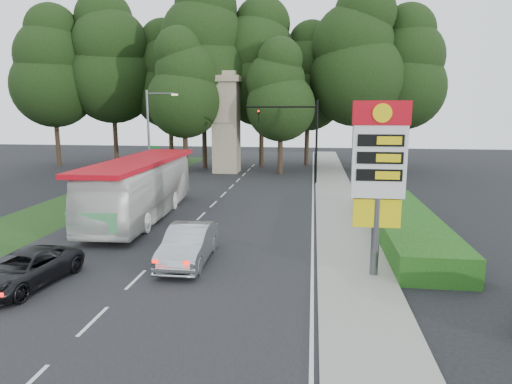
# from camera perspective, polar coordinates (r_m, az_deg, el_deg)

# --- Properties ---
(ground) EXTENTS (120.00, 120.00, 0.00)m
(ground) POSITION_cam_1_polar(r_m,az_deg,el_deg) (18.18, -15.37, -11.16)
(ground) COLOR black
(ground) RESTS_ON ground
(road_surface) EXTENTS (14.00, 80.00, 0.02)m
(road_surface) POSITION_cam_1_polar(r_m,az_deg,el_deg) (29.11, -6.40, -2.58)
(road_surface) COLOR black
(road_surface) RESTS_ON ground
(sidewalk_right) EXTENTS (3.00, 80.00, 0.12)m
(sidewalk_right) POSITION_cam_1_polar(r_m,az_deg,el_deg) (28.37, 10.56, -2.94)
(sidewalk_right) COLOR gray
(sidewalk_right) RESTS_ON ground
(grass_verge_left) EXTENTS (5.00, 50.00, 0.02)m
(grass_verge_left) POSITION_cam_1_polar(r_m,az_deg,el_deg) (37.84, -18.37, 0.01)
(grass_verge_left) COLOR #193814
(grass_verge_left) RESTS_ON ground
(hedge) EXTENTS (3.00, 14.00, 1.20)m
(hedge) POSITION_cam_1_polar(r_m,az_deg,el_deg) (24.77, 18.09, -3.99)
(hedge) COLOR #184512
(hedge) RESTS_ON ground
(gas_station_pylon) EXTENTS (2.10, 0.45, 6.85)m
(gas_station_pylon) POSITION_cam_1_polar(r_m,az_deg,el_deg) (17.85, 15.12, 3.24)
(gas_station_pylon) COLOR #59595E
(gas_station_pylon) RESTS_ON ground
(traffic_signal_mast) EXTENTS (6.10, 0.35, 7.20)m
(traffic_signal_mast) POSITION_cam_1_polar(r_m,az_deg,el_deg) (39.60, 5.68, 7.75)
(traffic_signal_mast) COLOR black
(traffic_signal_mast) RESTS_ON ground
(streetlight_signs) EXTENTS (2.75, 0.98, 8.00)m
(streetlight_signs) POSITION_cam_1_polar(r_m,az_deg,el_deg) (40.03, -13.00, 7.23)
(streetlight_signs) COLOR #59595E
(streetlight_signs) RESTS_ON ground
(monument) EXTENTS (3.00, 3.00, 10.05)m
(monument) POSITION_cam_1_polar(r_m,az_deg,el_deg) (46.39, -3.74, 8.73)
(monument) COLOR gray
(monument) RESTS_ON ground
(tree_far_west) EXTENTS (8.96, 8.96, 17.60)m
(tree_far_west) POSITION_cam_1_polar(r_m,az_deg,el_deg) (56.54, -24.16, 13.85)
(tree_far_west) COLOR #2D2116
(tree_far_west) RESTS_ON ground
(tree_west_mid) EXTENTS (9.80, 9.80, 19.25)m
(tree_west_mid) POSITION_cam_1_polar(r_m,az_deg,el_deg) (55.64, -17.65, 15.37)
(tree_west_mid) COLOR #2D2116
(tree_west_mid) RESTS_ON ground
(tree_west_near) EXTENTS (8.40, 8.40, 16.50)m
(tree_west_near) POSITION_cam_1_polar(r_m,az_deg,el_deg) (55.24, -10.82, 13.97)
(tree_west_near) COLOR #2D2116
(tree_west_near) RESTS_ON ground
(tree_center_left) EXTENTS (10.08, 10.08, 19.80)m
(tree_center_left) POSITION_cam_1_polar(r_m,az_deg,el_deg) (50.23, -6.68, 16.73)
(tree_center_left) COLOR #2D2116
(tree_center_left) RESTS_ON ground
(tree_center_right) EXTENTS (9.24, 9.24, 18.15)m
(tree_center_right) POSITION_cam_1_polar(r_m,az_deg,el_deg) (51.05, 0.70, 15.57)
(tree_center_right) COLOR #2D2116
(tree_center_right) RESTS_ON ground
(tree_east_near) EXTENTS (8.12, 8.12, 15.95)m
(tree_east_near) POSITION_cam_1_polar(r_m,az_deg,el_deg) (52.64, 6.53, 13.90)
(tree_east_near) COLOR #2D2116
(tree_east_near) RESTS_ON ground
(tree_east_mid) EXTENTS (9.52, 9.52, 18.70)m
(tree_east_mid) POSITION_cam_1_polar(r_m,az_deg,el_deg) (48.96, 12.61, 15.93)
(tree_east_mid) COLOR #2D2116
(tree_east_mid) RESTS_ON ground
(tree_far_east) EXTENTS (8.68, 8.68, 17.05)m
(tree_far_east) POSITION_cam_1_polar(r_m,az_deg,el_deg) (51.52, 18.07, 14.27)
(tree_far_east) COLOR #2D2116
(tree_far_east) RESTS_ON ground
(tree_monument_left) EXTENTS (7.28, 7.28, 14.30)m
(tree_monument_left) POSITION_cam_1_polar(r_m,az_deg,el_deg) (46.37, -9.03, 13.04)
(tree_monument_left) COLOR #2D2116
(tree_monument_left) RESTS_ON ground
(tree_monument_right) EXTENTS (6.72, 6.72, 13.20)m
(tree_monument_right) POSITION_cam_1_polar(r_m,az_deg,el_deg) (45.18, 3.12, 12.37)
(tree_monument_right) COLOR #2D2116
(tree_monument_right) RESTS_ON ground
(transit_bus) EXTENTS (3.61, 12.91, 3.56)m
(transit_bus) POSITION_cam_1_polar(r_m,az_deg,el_deg) (28.18, -14.23, 0.39)
(transit_bus) COLOR white
(transit_bus) RESTS_ON ground
(sedan_silver) EXTENTS (1.82, 4.95, 1.62)m
(sedan_silver) POSITION_cam_1_polar(r_m,az_deg,el_deg) (19.88, -8.44, -6.51)
(sedan_silver) COLOR #A3A6AA
(sedan_silver) RESTS_ON ground
(suv_charcoal) EXTENTS (2.79, 4.96, 1.31)m
(suv_charcoal) POSITION_cam_1_polar(r_m,az_deg,el_deg) (19.28, -26.96, -8.63)
(suv_charcoal) COLOR black
(suv_charcoal) RESTS_ON ground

